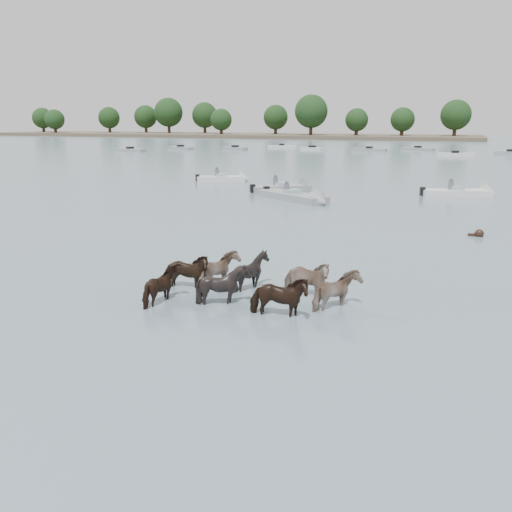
% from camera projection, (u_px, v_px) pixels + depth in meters
% --- Properties ---
extents(ground, '(400.00, 400.00, 0.00)m').
position_uv_depth(ground, '(285.00, 327.00, 14.40)').
color(ground, slate).
rests_on(ground, ground).
extents(shoreline, '(160.00, 30.00, 1.00)m').
position_uv_depth(shoreline, '(218.00, 135.00, 174.24)').
color(shoreline, '#4C4233').
rests_on(shoreline, ground).
extents(pony_herd, '(6.64, 3.94, 1.46)m').
position_uv_depth(pony_herd, '(244.00, 284.00, 16.62)').
color(pony_herd, black).
rests_on(pony_herd, ground).
extents(swimming_pony, '(0.72, 0.44, 0.44)m').
position_uv_depth(swimming_pony, '(478.00, 234.00, 25.56)').
color(swimming_pony, black).
rests_on(swimming_pony, ground).
extents(motorboat_a, '(4.83, 4.40, 1.92)m').
position_uv_depth(motorboat_a, '(289.00, 188.00, 41.62)').
color(motorboat_a, gray).
rests_on(motorboat_a, ground).
extents(motorboat_b, '(6.15, 4.85, 1.92)m').
position_uv_depth(motorboat_b, '(300.00, 198.00, 36.46)').
color(motorboat_b, gray).
rests_on(motorboat_b, ground).
extents(motorboat_c, '(5.49, 3.16, 1.92)m').
position_uv_depth(motorboat_c, '(467.00, 193.00, 38.83)').
color(motorboat_c, silver).
rests_on(motorboat_c, ground).
extents(motorboat_f, '(4.89, 3.29, 1.92)m').
position_uv_depth(motorboat_f, '(229.00, 179.00, 48.11)').
color(motorboat_f, silver).
rests_on(motorboat_f, ground).
extents(distant_flotilla, '(103.96, 28.66, 0.93)m').
position_uv_depth(distant_flotilla, '(427.00, 153.00, 86.21)').
color(distant_flotilla, gray).
rests_on(distant_flotilla, ground).
extents(treeline, '(148.88, 20.96, 12.52)m').
position_uv_depth(treeline, '(221.00, 116.00, 171.90)').
color(treeline, '#382619').
rests_on(treeline, ground).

